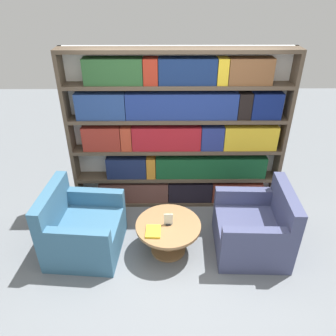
# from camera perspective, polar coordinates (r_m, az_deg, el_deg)

# --- Properties ---
(ground_plane) EXTENTS (14.00, 14.00, 0.00)m
(ground_plane) POSITION_cam_1_polar(r_m,az_deg,el_deg) (4.24, 1.97, -16.44)
(ground_plane) COLOR slate
(bookshelf) EXTENTS (3.03, 0.30, 2.33)m
(bookshelf) POSITION_cam_1_polar(r_m,az_deg,el_deg) (4.63, 1.94, 5.83)
(bookshelf) COLOR silver
(bookshelf) RESTS_ON ground_plane
(armchair_left) EXTENTS (0.95, 0.98, 0.90)m
(armchair_left) POSITION_cam_1_polar(r_m,az_deg,el_deg) (4.36, -14.78, -10.47)
(armchair_left) COLOR #386684
(armchair_left) RESTS_ON ground_plane
(armchair_right) EXTENTS (0.91, 0.94, 0.90)m
(armchair_right) POSITION_cam_1_polar(r_m,az_deg,el_deg) (4.37, 14.83, -10.36)
(armchair_right) COLOR #42476B
(armchair_right) RESTS_ON ground_plane
(coffee_table) EXTENTS (0.81, 0.81, 0.44)m
(coffee_table) POSITION_cam_1_polar(r_m,az_deg,el_deg) (4.20, 0.05, -11.04)
(coffee_table) COLOR olive
(coffee_table) RESTS_ON ground_plane
(table_sign) EXTENTS (0.11, 0.06, 0.16)m
(table_sign) POSITION_cam_1_polar(r_m,az_deg,el_deg) (4.07, 0.05, -9.04)
(table_sign) COLOR black
(table_sign) RESTS_ON coffee_table
(stray_book) EXTENTS (0.18, 0.23, 0.03)m
(stray_book) POSITION_cam_1_polar(r_m,az_deg,el_deg) (4.00, -2.59, -11.00)
(stray_book) COLOR gold
(stray_book) RESTS_ON coffee_table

